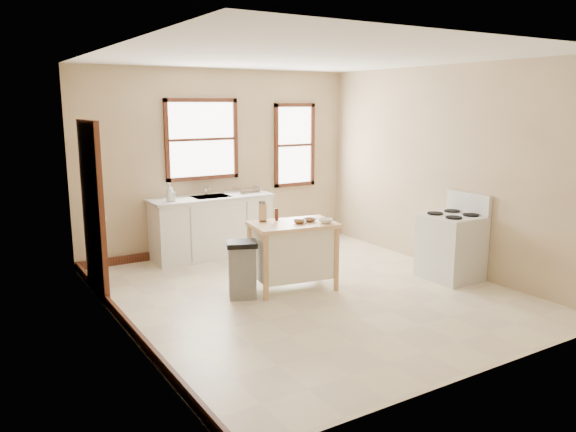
% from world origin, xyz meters
% --- Properties ---
extents(floor, '(5.00, 5.00, 0.00)m').
position_xyz_m(floor, '(0.00, 0.00, 0.00)').
color(floor, beige).
rests_on(floor, ground).
extents(ceiling, '(5.00, 5.00, 0.00)m').
position_xyz_m(ceiling, '(0.00, 0.00, 2.80)').
color(ceiling, white).
rests_on(ceiling, ground).
extents(wall_back, '(4.50, 0.04, 2.80)m').
position_xyz_m(wall_back, '(0.00, 2.50, 1.40)').
color(wall_back, tan).
rests_on(wall_back, ground).
extents(wall_left, '(0.04, 5.00, 2.80)m').
position_xyz_m(wall_left, '(-2.25, 0.00, 1.40)').
color(wall_left, tan).
rests_on(wall_left, ground).
extents(wall_right, '(0.04, 5.00, 2.80)m').
position_xyz_m(wall_right, '(2.25, 0.00, 1.40)').
color(wall_right, tan).
rests_on(wall_right, ground).
extents(window_main, '(1.17, 0.06, 1.22)m').
position_xyz_m(window_main, '(-0.30, 2.48, 1.75)').
color(window_main, '#3E1810').
rests_on(window_main, wall_back).
extents(window_side, '(0.77, 0.06, 1.37)m').
position_xyz_m(window_side, '(1.35, 2.48, 1.60)').
color(window_side, '#3E1810').
rests_on(window_side, wall_back).
extents(door_left, '(0.06, 0.90, 2.10)m').
position_xyz_m(door_left, '(-2.21, 1.30, 1.05)').
color(door_left, '#3E1810').
rests_on(door_left, ground).
extents(baseboard_back, '(4.50, 0.04, 0.12)m').
position_xyz_m(baseboard_back, '(0.00, 2.47, 0.06)').
color(baseboard_back, '#3E1810').
rests_on(baseboard_back, ground).
extents(baseboard_left, '(0.04, 5.00, 0.12)m').
position_xyz_m(baseboard_left, '(-2.22, 0.00, 0.06)').
color(baseboard_left, '#3E1810').
rests_on(baseboard_left, ground).
extents(sink_counter, '(1.86, 0.62, 0.92)m').
position_xyz_m(sink_counter, '(-0.30, 2.20, 0.46)').
color(sink_counter, silver).
rests_on(sink_counter, ground).
extents(faucet, '(0.03, 0.03, 0.22)m').
position_xyz_m(faucet, '(-0.30, 2.38, 1.03)').
color(faucet, silver).
rests_on(faucet, sink_counter).
extents(soap_bottle_a, '(0.10, 0.10, 0.26)m').
position_xyz_m(soap_bottle_a, '(-0.97, 2.11, 1.05)').
color(soap_bottle_a, '#B2B2B2').
rests_on(soap_bottle_a, sink_counter).
extents(soap_bottle_b, '(0.11, 0.11, 0.19)m').
position_xyz_m(soap_bottle_b, '(-0.94, 2.11, 1.02)').
color(soap_bottle_b, '#B2B2B2').
rests_on(soap_bottle_b, sink_counter).
extents(dish_rack, '(0.37, 0.28, 0.09)m').
position_xyz_m(dish_rack, '(0.29, 2.19, 0.97)').
color(dish_rack, silver).
rests_on(dish_rack, sink_counter).
extents(kitchen_island, '(1.12, 0.81, 0.84)m').
position_xyz_m(kitchen_island, '(-0.07, 0.27, 0.42)').
color(kitchen_island, '#F9C092').
rests_on(kitchen_island, ground).
extents(knife_block, '(0.14, 0.14, 0.20)m').
position_xyz_m(knife_block, '(-0.34, 0.53, 0.94)').
color(knife_block, tan).
rests_on(knife_block, kitchen_island).
extents(pepper_grinder, '(0.05, 0.05, 0.15)m').
position_xyz_m(pepper_grinder, '(-0.17, 0.49, 0.92)').
color(pepper_grinder, '#461D12').
rests_on(pepper_grinder, kitchen_island).
extents(bowl_a, '(0.22, 0.22, 0.04)m').
position_xyz_m(bowl_a, '(-0.02, 0.19, 0.86)').
color(bowl_a, brown).
rests_on(bowl_a, kitchen_island).
extents(bowl_b, '(0.19, 0.19, 0.04)m').
position_xyz_m(bowl_b, '(0.15, 0.21, 0.86)').
color(bowl_b, brown).
rests_on(bowl_b, kitchen_island).
extents(bowl_c, '(0.17, 0.17, 0.05)m').
position_xyz_m(bowl_c, '(0.26, 0.04, 0.87)').
color(bowl_c, white).
rests_on(bowl_c, kitchen_island).
extents(trash_bin, '(0.44, 0.41, 0.69)m').
position_xyz_m(trash_bin, '(-0.76, 0.29, 0.35)').
color(trash_bin, gray).
rests_on(trash_bin, ground).
extents(gas_stove, '(0.69, 0.70, 1.13)m').
position_xyz_m(gas_stove, '(1.92, -0.48, 0.56)').
color(gas_stove, silver).
rests_on(gas_stove, ground).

